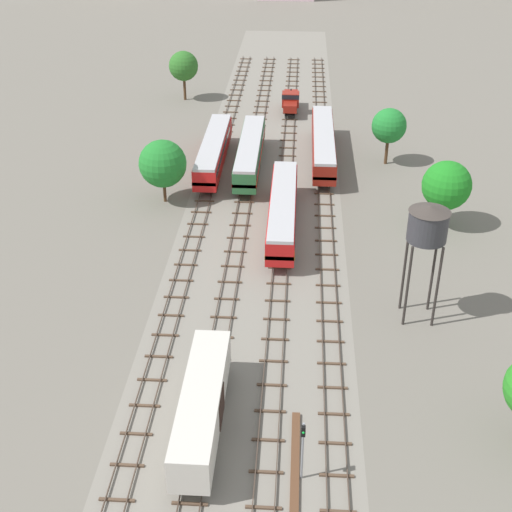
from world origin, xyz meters
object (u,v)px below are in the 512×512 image
at_px(passenger_coach_centre_far, 323,142).
at_px(signal_post_nearest, 303,444).
at_px(freight_boxcar_left_nearest, 202,405).
at_px(diesel_railcar_centre_left_near, 283,209).
at_px(diesel_railcar_far_left_midfar, 214,150).
at_px(diesel_railcar_left_mid, 250,152).
at_px(shunter_loco_centre_left_farther, 291,100).
at_px(water_tower, 428,226).

height_order(passenger_coach_centre_far, signal_post_nearest, signal_post_nearest).
relative_size(freight_boxcar_left_nearest, diesel_railcar_centre_left_near, 0.68).
relative_size(diesel_railcar_far_left_midfar, signal_post_nearest, 4.12).
bearing_deg(diesel_railcar_left_mid, freight_boxcar_left_nearest, -89.99).
height_order(freight_boxcar_left_nearest, diesel_railcar_centre_left_near, diesel_railcar_centre_left_near).
relative_size(diesel_railcar_centre_left_near, shunter_loco_centre_left_farther, 2.42).
bearing_deg(diesel_railcar_centre_left_near, passenger_coach_centre_far, 76.77).
relative_size(diesel_railcar_left_mid, water_tower, 1.83).
relative_size(diesel_railcar_far_left_midfar, passenger_coach_centre_far, 0.93).
bearing_deg(shunter_loco_centre_left_farther, freight_boxcar_left_nearest, -93.83).
bearing_deg(diesel_railcar_centre_left_near, shunter_loco_centre_left_farther, 90.00).
distance_m(diesel_railcar_centre_left_near, signal_post_nearest, 35.73).
distance_m(diesel_railcar_left_mid, diesel_railcar_far_left_midfar, 4.83).
bearing_deg(signal_post_nearest, diesel_railcar_far_left_midfar, 102.94).
relative_size(diesel_railcar_centre_left_near, diesel_railcar_far_left_midfar, 1.00).
xyz_separation_m(shunter_loco_centre_left_farther, water_tower, (12.66, -56.36, 7.37)).
distance_m(diesel_railcar_centre_left_near, diesel_railcar_left_mid, 17.28).
height_order(freight_boxcar_left_nearest, water_tower, water_tower).
xyz_separation_m(freight_boxcar_left_nearest, water_tower, (17.48, 15.56, 6.93)).
bearing_deg(freight_boxcar_left_nearest, shunter_loco_centre_left_farther, 86.17).
distance_m(freight_boxcar_left_nearest, diesel_railcar_left_mid, 48.08).
height_order(freight_boxcar_left_nearest, passenger_coach_centre_far, passenger_coach_centre_far).
relative_size(diesel_railcar_centre_left_near, water_tower, 1.83).
distance_m(diesel_railcar_far_left_midfar, shunter_loco_centre_left_farther, 25.47).
xyz_separation_m(freight_boxcar_left_nearest, passenger_coach_centre_far, (9.64, 52.01, 0.16)).
relative_size(diesel_railcar_left_mid, passenger_coach_centre_far, 0.93).
height_order(diesel_railcar_centre_left_near, diesel_railcar_left_mid, same).
distance_m(diesel_railcar_far_left_midfar, water_tower, 40.24).
bearing_deg(shunter_loco_centre_left_farther, water_tower, -77.34).
distance_m(shunter_loco_centre_left_farther, water_tower, 58.24).
bearing_deg(diesel_railcar_left_mid, diesel_railcar_centre_left_near, -73.78).
bearing_deg(diesel_railcar_far_left_midfar, diesel_railcar_centre_left_near, -60.23).
xyz_separation_m(diesel_railcar_far_left_midfar, shunter_loco_centre_left_farther, (9.65, 23.57, -0.59)).
bearing_deg(freight_boxcar_left_nearest, diesel_railcar_far_left_midfar, 95.71).
bearing_deg(water_tower, diesel_railcar_far_left_midfar, 124.23).
bearing_deg(shunter_loco_centre_left_farther, passenger_coach_centre_far, -76.38).
bearing_deg(passenger_coach_centre_far, water_tower, -77.86).
relative_size(passenger_coach_centre_far, water_tower, 1.96).
relative_size(diesel_railcar_left_mid, signal_post_nearest, 4.12).
distance_m(diesel_railcar_left_mid, signal_post_nearest, 52.74).
xyz_separation_m(freight_boxcar_left_nearest, diesel_railcar_left_mid, (-0.01, 48.08, 0.15)).
xyz_separation_m(diesel_railcar_left_mid, diesel_railcar_far_left_midfar, (-4.83, 0.28, 0.00)).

